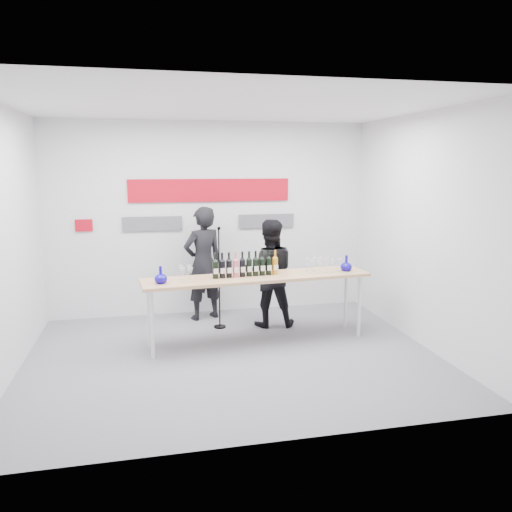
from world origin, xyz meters
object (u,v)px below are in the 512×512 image
Objects in this scene: tasting_table at (258,281)px; mic_stand at (220,297)px; presenter_left at (203,263)px; presenter_right at (269,273)px.

mic_stand is (-0.41, 0.69, -0.38)m from tasting_table.
mic_stand is (0.17, -0.50, -0.41)m from presenter_left.
tasting_table is at bearing 95.35° from presenter_left.
presenter_left is 0.67m from mic_stand.
tasting_table is 1.32m from presenter_left.
presenter_left is at bearing -22.87° from presenter_right.
presenter_left is at bearing 111.55° from tasting_table.
tasting_table is 0.72m from presenter_right.
presenter_left is at bearing 119.44° from mic_stand.
presenter_left is 1.16× the size of mic_stand.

